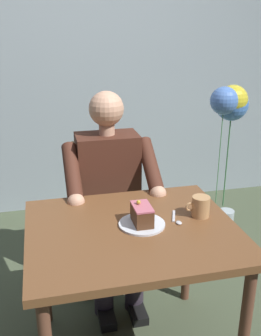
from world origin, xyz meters
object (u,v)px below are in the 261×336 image
(chair, at_px, (106,206))
(dining_table, at_px, (133,245))
(balloon_display, at_px, (230,114))
(coffee_cup, at_px, (200,206))
(cake_slice, at_px, (142,214))
(seated_person, at_px, (110,195))
(dessert_spoon, at_px, (176,220))

(chair, bearing_deg, dining_table, 90.00)
(dining_table, xyz_separation_m, balloon_display, (-0.97, -1.03, 0.33))
(coffee_cup, bearing_deg, cake_slice, 4.31)
(dining_table, xyz_separation_m, chair, (0.00, -0.72, -0.14))
(balloon_display, bearing_deg, cake_slice, 47.69)
(dining_table, bearing_deg, chair, -90.00)
(coffee_cup, bearing_deg, balloon_display, -122.47)
(balloon_display, bearing_deg, seated_person, 26.32)
(chair, bearing_deg, seated_person, 90.00)
(balloon_display, bearing_deg, coffee_cup, 57.53)
(seated_person, distance_m, cake_slice, 0.55)
(cake_slice, relative_size, dessert_spoon, 0.94)
(balloon_display, bearing_deg, chair, 17.63)
(coffee_cup, relative_size, balloon_display, 0.10)
(dining_table, bearing_deg, balloon_display, -133.31)
(dining_table, relative_size, seated_person, 0.77)
(coffee_cup, height_order, balloon_display, balloon_display)
(chair, bearing_deg, cake_slice, 93.83)
(dining_table, distance_m, balloon_display, 1.46)
(dessert_spoon, bearing_deg, dining_table, 5.68)
(seated_person, relative_size, coffee_cup, 10.28)
(dining_table, relative_size, dessert_spoon, 6.66)
(chair, height_order, dessert_spoon, chair)
(cake_slice, relative_size, balloon_display, 0.11)
(chair, xyz_separation_m, seated_person, (0.00, 0.17, 0.15))
(dining_table, bearing_deg, coffee_cup, -173.71)
(dessert_spoon, distance_m, balloon_display, 1.28)
(chair, bearing_deg, dessert_spoon, 107.15)
(chair, distance_m, cake_slice, 0.76)
(seated_person, xyz_separation_m, dessert_spoon, (-0.22, 0.53, 0.09))
(dining_table, distance_m, dessert_spoon, 0.24)
(dining_table, bearing_deg, cake_slice, -162.02)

